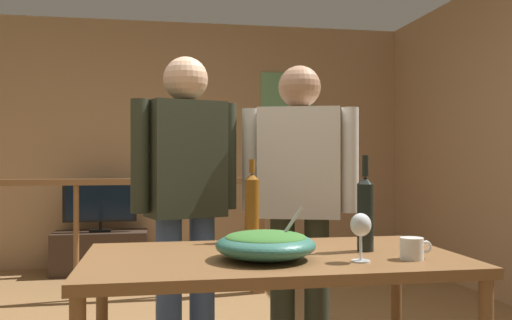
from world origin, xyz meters
The scene contains 13 objects.
back_wall centered at (0.00, 3.24, 1.28)m, with size 5.04×0.10×2.57m, color tan.
framed_picture centered at (1.22, 3.18, 1.79)m, with size 0.58×0.03×0.53m, color #6EAD76.
stair_railing centered at (-0.31, 1.85, 0.64)m, with size 3.01×0.10×1.01m.
tv_console centered at (-0.73, 2.89, 0.20)m, with size 0.90×0.40×0.41m, color #38281E.
flat_screen_tv centered at (-0.73, 2.86, 0.69)m, with size 0.70×0.12×0.49m.
serving_table centered at (0.26, -0.60, 0.68)m, with size 1.43×0.80×0.75m.
salad_bowl centered at (0.22, -0.70, 0.81)m, with size 0.37×0.37×0.19m.
wine_glass centered at (0.54, -0.80, 0.87)m, with size 0.08×0.08×0.17m.
wine_bottle_amber centered at (0.24, -0.26, 0.91)m, with size 0.06×0.06×0.37m.
wine_bottle_dark centered at (0.65, -0.59, 0.90)m, with size 0.07×0.07×0.38m.
mug_white centered at (0.75, -0.79, 0.79)m, with size 0.12×0.09×0.08m.
person_standing_left centered at (-0.03, 0.13, 0.96)m, with size 0.54×0.33×1.64m.
person_standing_right centered at (0.56, 0.13, 0.95)m, with size 0.59×0.34×1.61m.
Camera 1 is at (-0.17, -2.68, 1.12)m, focal length 38.65 mm.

